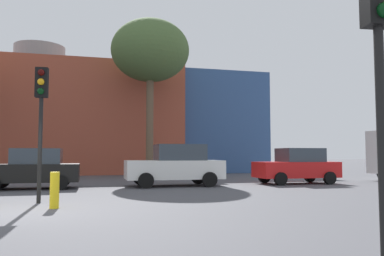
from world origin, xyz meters
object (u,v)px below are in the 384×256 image
parked_car_4 (297,166)px  traffic_light_island (41,103)px  parked_car_2 (32,169)px  bare_tree_2 (150,52)px  traffic_light_near_right (380,37)px  parked_car_3 (175,165)px  bollard_yellow_1 (55,190)px

parked_car_4 → traffic_light_island: (-11.38, -5.21, 2.09)m
parked_car_2 → bare_tree_2: bearing=-128.7°
traffic_light_near_right → parked_car_4: bearing=160.2°
parked_car_2 → parked_car_3: size_ratio=0.89×
parked_car_3 → parked_car_2: bearing=0.0°
parked_car_4 → parked_car_2: bearing=0.0°
parked_car_4 → traffic_light_near_right: traffic_light_near_right is taller
parked_car_2 → traffic_light_island: 5.69m
bare_tree_2 → bollard_yellow_1: bearing=-108.0°
bare_tree_2 → bollard_yellow_1: size_ratio=10.72×
bare_tree_2 → bollard_yellow_1: (-4.54, -13.97, -7.71)m
parked_car_4 → traffic_light_island: traffic_light_island is taller
parked_car_2 → parked_car_4: (12.28, -0.00, 0.03)m
parked_car_3 → parked_car_4: 6.17m
parked_car_3 → traffic_light_near_right: traffic_light_near_right is taller
parked_car_2 → traffic_light_island: bearing=99.8°
parked_car_3 → bare_tree_2: size_ratio=0.43×
traffic_light_near_right → bare_tree_2: (0.08, 20.84, 5.28)m
parked_car_2 → bare_tree_2: size_ratio=0.38×
bare_tree_2 → parked_car_2: bearing=-128.7°
parked_car_3 → parked_car_4: size_ratio=1.09×
bollard_yellow_1 → parked_car_3: bearing=54.3°
traffic_light_island → bare_tree_2: bare_tree_2 is taller
traffic_light_island → bollard_yellow_1: traffic_light_island is taller
parked_car_3 → bare_tree_2: bare_tree_2 is taller
parked_car_3 → traffic_light_near_right: 13.50m
parked_car_3 → parked_car_4: (6.17, -0.00, -0.07)m
parked_car_4 → parked_car_3: bearing=-0.0°
traffic_light_near_right → traffic_light_island: 9.57m
traffic_light_near_right → bollard_yellow_1: traffic_light_near_right is taller
parked_car_3 → parked_car_4: parked_car_3 is taller
traffic_light_near_right → bollard_yellow_1: bearing=-141.3°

